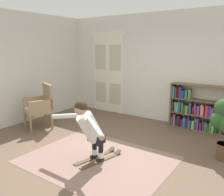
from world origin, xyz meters
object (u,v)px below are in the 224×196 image
potted_plant (224,123)px  person_skier (89,126)px  skis_pair (99,158)px  bookshelf (202,112)px  wicker_chair (41,105)px

potted_plant → person_skier: (-1.86, -1.53, 0.01)m
skis_pair → person_skier: size_ratio=0.66×
bookshelf → person_skier: person_skier is taller
potted_plant → person_skier: bearing=-140.5°
person_skier → bookshelf: bearing=67.9°
skis_pair → person_skier: (-0.05, -0.21, 0.65)m
bookshelf → skis_pair: bearing=-112.8°
person_skier → potted_plant: bearing=39.5°
potted_plant → skis_pair: (-1.81, -1.32, -0.64)m
wicker_chair → person_skier: person_skier is taller
bookshelf → potted_plant: size_ratio=1.56×
bookshelf → skis_pair: bookshelf is taller
bookshelf → potted_plant: 1.51m
skis_pair → person_skier: 0.69m
skis_pair → person_skier: bearing=-102.6°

